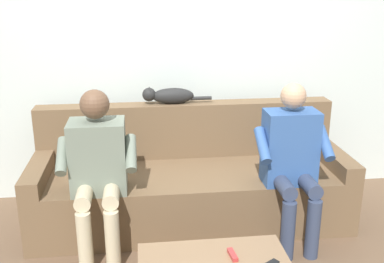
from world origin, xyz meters
name	(u,v)px	position (x,y,z in m)	size (l,w,h in m)	color
back_wall	(182,53)	(0.00, -0.71, 1.27)	(4.95, 0.06, 2.55)	silver
couch	(190,182)	(0.00, -0.15, 0.31)	(2.47, 0.87, 0.90)	brown
person_left_seated	(292,156)	(-0.69, 0.28, 0.66)	(0.53, 0.49, 1.19)	#335693
person_right_seated	(98,163)	(0.69, 0.25, 0.66)	(0.54, 0.53, 1.17)	slate
cat_on_backrest	(169,96)	(0.14, -0.43, 0.97)	(0.58, 0.12, 0.14)	black
remote_red	(233,255)	(-0.11, 1.00, 0.36)	(0.12, 0.03, 0.02)	#B73333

